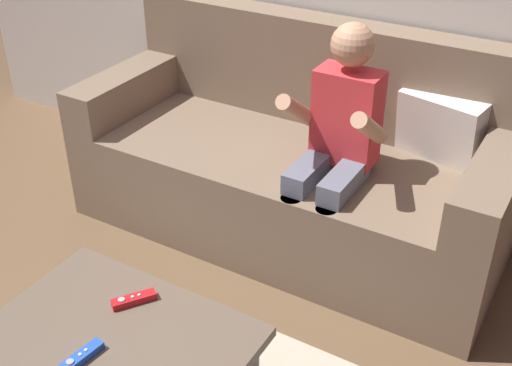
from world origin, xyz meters
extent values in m
cube|color=#75604C|center=(0.10, 1.24, 0.22)|extent=(1.91, 0.80, 0.43)
cube|color=#75604C|center=(0.10, 1.56, 0.68)|extent=(1.91, 0.16, 0.49)
cube|color=#75604C|center=(-0.77, 1.24, 0.53)|extent=(0.18, 0.80, 0.20)
cube|color=#75604C|center=(0.96, 1.24, 0.53)|extent=(0.18, 0.80, 0.20)
cube|color=silver|center=(0.68, 1.48, 0.58)|extent=(0.38, 0.23, 0.29)
cylinder|color=slate|center=(0.29, 0.89, 0.22)|extent=(0.08, 0.08, 0.43)
cylinder|color=slate|center=(0.44, 0.89, 0.22)|extent=(0.08, 0.08, 0.43)
cube|color=slate|center=(0.29, 1.05, 0.47)|extent=(0.10, 0.32, 0.10)
cube|color=slate|center=(0.44, 1.05, 0.47)|extent=(0.10, 0.32, 0.10)
cube|color=red|center=(0.37, 1.20, 0.67)|extent=(0.25, 0.15, 0.39)
cylinder|color=tan|center=(0.22, 1.06, 0.71)|extent=(0.06, 0.28, 0.22)
cylinder|color=tan|center=(0.52, 1.06, 0.71)|extent=(0.06, 0.28, 0.22)
sphere|color=tan|center=(0.37, 1.20, 0.96)|extent=(0.17, 0.17, 0.17)
cube|color=brown|center=(0.17, 0.02, 0.38)|extent=(0.78, 0.53, 0.04)
cylinder|color=gray|center=(-0.17, 0.24, 0.18)|extent=(0.04, 0.04, 0.36)
cube|color=blue|center=(0.15, -0.11, 0.41)|extent=(0.05, 0.14, 0.02)
cylinder|color=#99999E|center=(0.15, -0.14, 0.42)|extent=(0.02, 0.02, 0.00)
cylinder|color=silver|center=(0.15, -0.11, 0.42)|extent=(0.01, 0.01, 0.00)
cylinder|color=silver|center=(0.15, -0.09, 0.42)|extent=(0.01, 0.01, 0.00)
cube|color=red|center=(0.12, 0.16, 0.41)|extent=(0.11, 0.14, 0.02)
cylinder|color=#99999E|center=(0.10, 0.12, 0.42)|extent=(0.02, 0.02, 0.00)
cylinder|color=silver|center=(0.12, 0.15, 0.42)|extent=(0.01, 0.01, 0.00)
cylinder|color=silver|center=(0.13, 0.17, 0.42)|extent=(0.01, 0.01, 0.00)
camera|label=1|loc=(1.23, -0.97, 1.78)|focal=45.39mm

